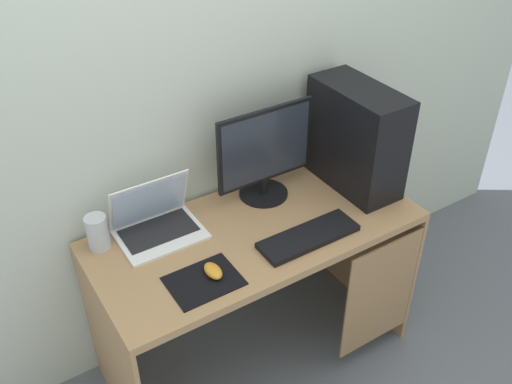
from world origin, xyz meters
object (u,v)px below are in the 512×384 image
monitor (265,154)px  speaker (98,232)px  laptop (157,223)px  mouse_left (213,271)px  pc_tower (356,137)px  keyboard (309,237)px

monitor → speaker: bearing=176.0°
laptop → mouse_left: bearing=-78.9°
pc_tower → keyboard: pc_tower is taller
monitor → keyboard: size_ratio=1.08×
laptop → mouse_left: size_ratio=3.47×
pc_tower → keyboard: 0.52m
pc_tower → speaker: bearing=171.2°
monitor → mouse_left: 0.58m
keyboard → mouse_left: mouse_left is taller
laptop → speaker: 0.23m
speaker → laptop: bearing=-8.1°
pc_tower → speaker: (-1.13, 0.17, -0.16)m
pc_tower → laptop: bearing=171.1°
speaker → mouse_left: 0.48m
monitor → speaker: (-0.73, 0.05, -0.14)m
pc_tower → monitor: 0.41m
laptop → speaker: (-0.23, 0.03, 0.03)m
pc_tower → keyboard: size_ratio=1.11×
monitor → laptop: size_ratio=1.36×
pc_tower → monitor: pc_tower is taller
monitor → laptop: monitor is taller
mouse_left → pc_tower: bearing=13.8°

